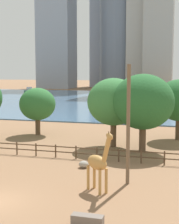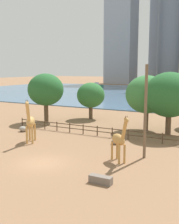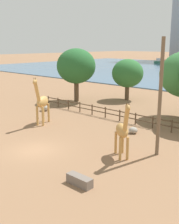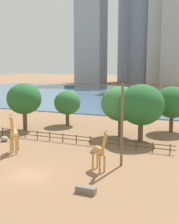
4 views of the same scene
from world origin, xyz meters
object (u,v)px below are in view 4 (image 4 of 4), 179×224
Objects in this scene: utility_pole at (122,125)px; boat_barge at (69,86)px; boulder_by_pole at (94,150)px; feeding_trough at (86,190)px; boulder_near_fence at (4,139)px; tree_center_broad at (141,105)px; giraffe_tall at (14,134)px; tree_left_large at (24,99)px; giraffe_companion at (99,151)px; tree_right_small at (172,102)px; tree_right_tall at (121,104)px; tree_left_small at (67,103)px.

utility_pole reaches higher than boat_barge.
boulder_by_pole is at bearing 143.74° from utility_pole.
boulder_by_pole is at bearing 107.42° from feeding_trough.
tree_center_broad is (18.21, 7.45, 4.92)m from boulder_near_fence.
tree_left_large reaches higher than giraffe_tall.
giraffe_companion is at bearing -96.80° from tree_center_broad.
utility_pole reaches higher than tree_left_large.
giraffe_companion is 0.61× the size of tree_right_small.
tree_right_tall is (-3.58, 12.27, 0.57)m from utility_pole.
giraffe_companion is 21.50m from tree_right_small.
tree_left_small is at bearing 157.79° from tree_right_tall.
boat_barge is (-47.71, 91.08, 0.64)m from boulder_by_pole.
tree_left_large is (-18.81, 18.36, 4.98)m from feeding_trough.
tree_center_broad reaches higher than giraffe_companion.
boulder_near_fence is 14.42m from tree_left_small.
tree_right_tall reaches higher than boulder_near_fence.
boulder_by_pole is 0.10× the size of tree_center_broad.
tree_right_small is (7.83, 15.12, 4.59)m from boulder_by_pole.
giraffe_companion is 23.34m from tree_left_small.
feeding_trough is (-1.02, -7.65, -4.22)m from utility_pole.
feeding_trough is at bearing -44.31° from tree_left_large.
utility_pole is 10.45× the size of boulder_by_pole.
boulder_near_fence is 97.02m from boat_barge.
tree_left_small is (-13.83, 24.52, 3.81)m from feeding_trough.
giraffe_tall is at bearing -156.79° from boulder_by_pole.
tree_center_broad is (19.68, 0.13, 0.02)m from tree_left_large.
tree_right_tall is (-3.43, 1.43, -0.22)m from tree_center_broad.
giraffe_companion is at bearing -103.66° from boat_barge.
tree_right_small is (4.41, 26.03, 4.61)m from feeding_trough.
boat_barge is (-50.43, 96.65, -1.18)m from giraffe_companion.
giraffe_companion is 15.00m from tree_right_tall.
utility_pole reaches higher than giraffe_tall.
utility_pole is at bearing -36.26° from boulder_by_pole.
tree_center_broad is 8.33m from tree_right_small.
boat_barge is at bearing 173.36° from giraffe_tall.
tree_right_small is 1.51× the size of boat_barge.
boulder_by_pole is 0.14× the size of tree_left_small.
tree_left_large reaches higher than boulder_by_pole.
boulder_near_fence is at bearing -78.64° from tree_left_large.
tree_right_tall is 95.45m from boat_barge.
tree_center_broad is 1.66× the size of boat_barge.
tree_right_small is (3.39, 18.38, 0.39)m from utility_pole.
giraffe_companion is at bearing -55.62° from tree_left_small.
utility_pole reaches higher than feeding_trough.
boat_barge is (-55.54, 75.96, -3.96)m from tree_right_small.
tree_left_large is 19.68m from tree_center_broad.
giraffe_companion is 17.68m from boulder_near_fence.
tree_left_large is 0.96× the size of tree_center_broad.
boat_barge is (-51.13, 101.98, 0.65)m from feeding_trough.
tree_left_small is at bearing 157.70° from tree_center_broad.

